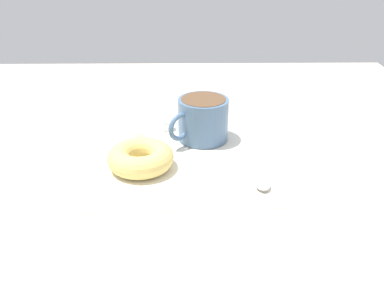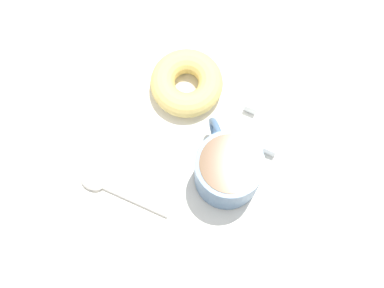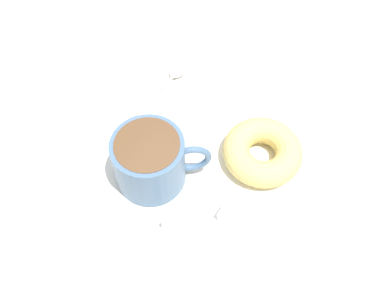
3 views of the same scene
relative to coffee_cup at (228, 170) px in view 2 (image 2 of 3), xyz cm
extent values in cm
cube|color=beige|center=(6.51, -4.20, -5.49)|extent=(120.00, 120.00, 2.00)
cube|color=white|center=(6.46, -2.08, -4.34)|extent=(35.08, 35.08, 0.30)
cylinder|color=slate|center=(-0.12, 0.12, -0.20)|extent=(9.57, 9.57, 7.99)
cylinder|color=brown|center=(-0.12, 0.12, 3.59)|extent=(8.37, 8.37, 0.60)
torus|color=slate|center=(3.44, -3.71, -0.20)|extent=(4.31, 4.55, 5.37)
torus|color=#E5C66B|center=(11.22, -10.79, -2.30)|extent=(11.19, 11.19, 3.79)
ellipsoid|color=#B7B2A8|center=(17.69, 8.82, -3.74)|extent=(3.62, 2.42, 0.90)
cylinder|color=#B7B2A8|center=(11.02, 8.87, -3.91)|extent=(11.12, 0.64, 0.56)
cube|color=white|center=(0.71, -11.88, -3.23)|extent=(1.93, 1.93, 1.93)
cube|color=white|center=(-4.45, -6.76, -3.22)|extent=(1.94, 1.94, 1.94)
camera|label=1|loc=(74.44, -3.02, 31.71)|focal=40.00mm
camera|label=2|loc=(-3.32, 20.01, 72.80)|focal=50.00mm
camera|label=3|loc=(-20.61, -21.57, 48.07)|focal=40.00mm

